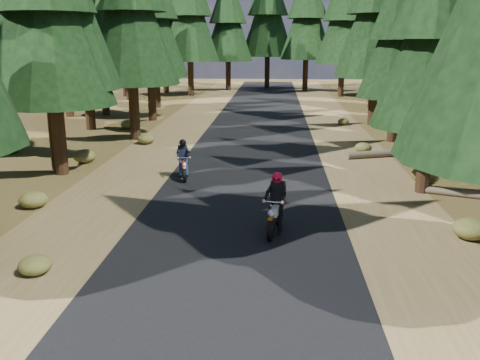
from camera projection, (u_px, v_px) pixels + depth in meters
name	position (u px, v px, depth m)	size (l,w,h in m)	color
ground	(236.00, 234.00, 14.37)	(120.00, 120.00, 0.00)	#49381A
road	(246.00, 185.00, 19.20)	(6.00, 100.00, 0.01)	black
shoulder_l	(121.00, 183.00, 19.50)	(3.20, 100.00, 0.01)	brown
shoulder_r	(376.00, 187.00, 18.90)	(3.20, 100.00, 0.01)	brown
log_near	(410.00, 152.00, 24.13)	(0.32, 0.32, 6.25)	#4C4233
log_far	(476.00, 195.00, 17.50)	(0.24, 0.24, 3.40)	#4C4233
understory_shrubs	(261.00, 157.00, 22.57)	(16.31, 23.07, 0.63)	#474C1E
rider_lead	(276.00, 214.00, 14.27)	(0.90, 1.92, 1.65)	silver
rider_follow	(183.00, 166.00, 19.94)	(0.87, 1.72, 1.47)	maroon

